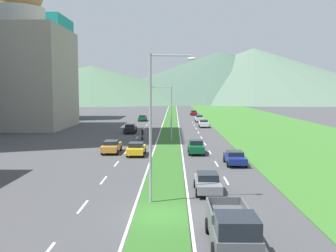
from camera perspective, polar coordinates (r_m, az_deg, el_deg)
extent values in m
plane|color=#424244|center=(23.42, -1.05, -13.24)|extent=(600.00, 600.00, 0.00)
cube|color=#2D6023|center=(82.52, 0.38, 0.19)|extent=(3.20, 240.00, 0.06)
cube|color=#387028|center=(84.86, 14.43, 0.16)|extent=(24.00, 240.00, 0.06)
cube|color=silver|center=(25.69, -12.60, -11.66)|extent=(0.16, 2.80, 0.01)
cube|color=silver|center=(32.51, -9.60, -7.98)|extent=(0.16, 2.80, 0.01)
cube|color=silver|center=(39.49, -7.69, -5.58)|extent=(0.16, 2.80, 0.01)
cube|color=silver|center=(46.54, -6.36, -3.90)|extent=(0.16, 2.80, 0.01)
cube|color=silver|center=(53.63, -5.38, -2.66)|extent=(0.16, 2.80, 0.01)
cube|color=silver|center=(60.76, -4.63, -1.71)|extent=(0.16, 2.80, 0.01)
cube|color=silver|center=(67.91, -4.04, -0.96)|extent=(0.16, 2.80, 0.01)
cube|color=silver|center=(75.08, -3.57, -0.35)|extent=(0.16, 2.80, 0.01)
cube|color=silver|center=(82.25, -3.18, 0.15)|extent=(0.16, 2.80, 0.01)
cube|color=silver|center=(89.44, -2.85, 0.57)|extent=(0.16, 2.80, 0.01)
cube|color=silver|center=(25.38, 10.93, -11.84)|extent=(0.16, 2.80, 0.01)
cube|color=silver|center=(32.27, 8.69, -8.07)|extent=(0.16, 2.80, 0.01)
cube|color=silver|center=(39.29, 7.26, -5.63)|extent=(0.16, 2.80, 0.01)
cube|color=silver|center=(46.37, 6.28, -3.93)|extent=(0.16, 2.80, 0.01)
cube|color=silver|center=(53.49, 5.56, -2.68)|extent=(0.16, 2.80, 0.01)
cube|color=silver|center=(60.63, 5.01, -1.73)|extent=(0.16, 2.80, 0.01)
cube|color=silver|center=(67.80, 4.58, -0.97)|extent=(0.16, 2.80, 0.01)
cube|color=silver|center=(74.97, 4.23, -0.36)|extent=(0.16, 2.80, 0.01)
cube|color=silver|center=(82.16, 3.94, 0.14)|extent=(0.16, 2.80, 0.01)
cube|color=silver|center=(89.35, 3.70, 0.56)|extent=(0.16, 2.80, 0.01)
cube|color=silver|center=(82.56, -0.83, 0.18)|extent=(0.16, 240.00, 0.01)
cube|color=silver|center=(82.52, 1.60, 0.17)|extent=(0.16, 240.00, 0.01)
cube|color=#9E9384|center=(81.16, -21.14, 6.62)|extent=(18.30, 18.30, 19.51)
cylinder|color=beige|center=(82.31, -21.42, 14.76)|extent=(10.05, 10.05, 3.83)
cube|color=teal|center=(104.65, -18.52, 8.11)|extent=(14.00, 14.00, 25.95)
cone|color=#47664C|center=(259.86, -11.34, 6.24)|extent=(175.16, 175.16, 23.81)
cone|color=#3D5647|center=(285.87, 7.98, 7.46)|extent=(207.06, 207.06, 36.36)
cone|color=#516B56|center=(290.65, 12.67, 7.54)|extent=(221.61, 221.61, 38.28)
cylinder|color=#99999E|center=(24.94, -2.64, -0.50)|extent=(0.18, 0.18, 9.85)
cylinder|color=#99999E|center=(24.97, 0.45, 10.49)|extent=(2.69, 0.32, 0.10)
ellipsoid|color=silver|center=(25.08, 3.56, 10.00)|extent=(0.56, 0.28, 0.20)
cylinder|color=#99999E|center=(54.59, 0.50, 1.77)|extent=(0.18, 0.18, 8.09)
cylinder|color=#99999E|center=(54.55, -1.06, 5.85)|extent=(2.96, 0.18, 0.10)
ellipsoid|color=silver|center=(54.66, -2.62, 5.64)|extent=(0.56, 0.28, 0.20)
cube|color=navy|center=(39.07, 9.97, -4.80)|extent=(1.81, 4.31, 0.62)
cube|color=black|center=(39.15, 9.94, -4.01)|extent=(1.56, 1.90, 0.42)
cylinder|color=black|center=(37.98, 11.58, -5.60)|extent=(0.22, 0.64, 0.64)
cylinder|color=black|center=(37.70, 8.97, -5.64)|extent=(0.22, 0.64, 0.64)
cylinder|color=black|center=(40.56, 10.88, -4.89)|extent=(0.22, 0.64, 0.64)
cylinder|color=black|center=(40.30, 8.44, -4.92)|extent=(0.22, 0.64, 0.64)
cube|color=black|center=(66.93, -5.64, -0.47)|extent=(1.86, 4.43, 0.76)
cube|color=black|center=(66.69, -5.67, 0.07)|extent=(1.60, 1.95, 0.54)
cylinder|color=black|center=(68.43, -6.25, -0.67)|extent=(0.22, 0.64, 0.64)
cylinder|color=black|center=(68.23, -4.76, -0.67)|extent=(0.22, 0.64, 0.64)
cylinder|color=black|center=(65.72, -6.55, -0.92)|extent=(0.22, 0.64, 0.64)
cylinder|color=black|center=(65.51, -5.00, -0.92)|extent=(0.22, 0.64, 0.64)
cube|color=yellow|center=(44.14, -4.76, -3.53)|extent=(1.87, 4.26, 0.68)
cube|color=black|center=(43.89, -4.79, -2.80)|extent=(1.61, 1.87, 0.50)
cylinder|color=black|center=(45.59, -5.72, -3.69)|extent=(0.22, 0.64, 0.64)
cylinder|color=black|center=(45.42, -3.46, -3.70)|extent=(0.22, 0.64, 0.64)
cylinder|color=black|center=(43.00, -6.13, -4.24)|extent=(0.22, 0.64, 0.64)
cylinder|color=black|center=(42.82, -3.73, -4.26)|extent=(0.22, 0.64, 0.64)
cube|color=maroon|center=(114.92, 3.86, 1.94)|extent=(1.81, 4.74, 0.64)
cube|color=black|center=(115.08, 3.85, 2.22)|extent=(1.56, 2.08, 0.46)
cylinder|color=black|center=(113.53, 4.33, 1.74)|extent=(0.22, 0.64, 0.64)
cylinder|color=black|center=(113.44, 3.45, 1.74)|extent=(0.22, 0.64, 0.64)
cylinder|color=black|center=(116.45, 4.25, 1.83)|extent=(0.22, 0.64, 0.64)
cylinder|color=black|center=(116.37, 3.39, 1.83)|extent=(0.22, 0.64, 0.64)
cube|color=slate|center=(28.46, 5.93, -8.59)|extent=(1.74, 4.28, 0.61)
cube|color=black|center=(28.50, 5.91, -7.45)|extent=(1.50, 1.88, 0.48)
cylinder|color=black|center=(27.35, 7.94, -9.84)|extent=(0.22, 0.64, 0.64)
cylinder|color=black|center=(27.20, 4.39, -9.89)|extent=(0.22, 0.64, 0.64)
cylinder|color=black|center=(29.90, 7.32, -8.52)|extent=(0.22, 0.64, 0.64)
cylinder|color=black|center=(29.76, 4.08, -8.55)|extent=(0.22, 0.64, 0.64)
cube|color=#0C5128|center=(93.12, -3.83, 1.16)|extent=(1.78, 4.33, 0.70)
cube|color=black|center=(92.91, -3.84, 1.50)|extent=(1.54, 1.91, 0.43)
cylinder|color=black|center=(94.55, -4.28, 1.01)|extent=(0.22, 0.64, 0.64)
cylinder|color=black|center=(94.41, -3.25, 1.01)|extent=(0.22, 0.64, 0.64)
cylinder|color=black|center=(91.89, -4.43, 0.88)|extent=(0.22, 0.64, 0.64)
cylinder|color=black|center=(91.74, -3.37, 0.88)|extent=(0.22, 0.64, 0.64)
cube|color=silver|center=(77.53, 5.36, 0.31)|extent=(1.77, 4.47, 0.72)
cube|color=black|center=(77.66, 5.35, 0.76)|extent=(1.52, 1.96, 0.46)
cylinder|color=black|center=(76.26, 6.07, -0.05)|extent=(0.22, 0.64, 0.64)
cylinder|color=black|center=(76.12, 4.80, -0.04)|extent=(0.22, 0.64, 0.64)
cylinder|color=black|center=(79.00, 5.89, 0.14)|extent=(0.22, 0.64, 0.64)
cylinder|color=black|center=(78.87, 4.66, 0.14)|extent=(0.22, 0.64, 0.64)
cube|color=silver|center=(90.74, 4.69, 1.07)|extent=(1.77, 4.47, 0.76)
cube|color=black|center=(90.87, 4.69, 1.48)|extent=(1.52, 1.97, 0.52)
cylinder|color=black|center=(89.45, 5.29, 0.76)|extent=(0.22, 0.64, 0.64)
cylinder|color=black|center=(89.34, 4.20, 0.76)|extent=(0.22, 0.64, 0.64)
cylinder|color=black|center=(92.21, 5.16, 0.89)|extent=(0.22, 0.64, 0.64)
cylinder|color=black|center=(92.10, 4.10, 0.90)|extent=(0.22, 0.64, 0.64)
cube|color=#C6842D|center=(46.32, -8.43, -3.14)|extent=(1.85, 4.78, 0.70)
cube|color=black|center=(46.05, -8.48, -2.46)|extent=(1.59, 2.10, 0.46)
cylinder|color=black|center=(47.96, -9.19, -3.28)|extent=(0.22, 0.64, 0.64)
cylinder|color=black|center=(47.68, -7.08, -3.30)|extent=(0.22, 0.64, 0.64)
cylinder|color=black|center=(45.08, -9.85, -3.84)|extent=(0.22, 0.64, 0.64)
cylinder|color=black|center=(44.79, -7.61, -3.87)|extent=(0.22, 0.64, 0.64)
cube|color=#0C5128|center=(45.13, 4.21, -3.27)|extent=(1.73, 4.16, 0.77)
cube|color=black|center=(45.20, 4.21, -2.43)|extent=(1.49, 1.83, 0.53)
cylinder|color=black|center=(43.97, 5.39, -4.02)|extent=(0.22, 0.64, 0.64)
cylinder|color=black|center=(43.87, 3.22, -4.02)|extent=(0.22, 0.64, 0.64)
cylinder|color=black|center=(46.51, 5.14, -3.50)|extent=(0.22, 0.64, 0.64)
cylinder|color=black|center=(46.42, 3.10, -3.51)|extent=(0.22, 0.64, 0.64)
cube|color=#515459|center=(19.25, 9.40, -14.98)|extent=(2.00, 5.40, 0.80)
cube|color=black|center=(17.49, 10.23, -14.33)|extent=(1.84, 2.00, 0.80)
cube|color=#515459|center=(20.23, 11.65, -12.15)|extent=(0.10, 3.20, 0.44)
cube|color=#515459|center=(19.97, 6.22, -12.30)|extent=(0.10, 3.20, 0.44)
cube|color=#515459|center=(21.55, 8.37, -11.00)|extent=(1.84, 0.10, 0.44)
cylinder|color=black|center=(18.09, 13.33, -17.80)|extent=(0.26, 0.80, 0.80)
cylinder|color=black|center=(17.79, 6.96, -18.09)|extent=(0.26, 0.80, 0.80)
cylinder|color=black|center=(21.04, 11.38, -14.38)|extent=(0.26, 0.80, 0.80)
cylinder|color=black|center=(20.79, 6.00, -14.55)|extent=(0.26, 0.80, 0.80)
cylinder|color=black|center=(57.87, -3.79, -1.77)|extent=(0.10, 0.60, 0.60)
cylinder|color=black|center=(56.48, -3.90, -1.94)|extent=(0.12, 0.60, 0.60)
cube|color=navy|center=(57.15, -3.84, -1.68)|extent=(0.20, 1.12, 0.25)
ellipsoid|color=navy|center=(57.31, -3.83, -1.30)|extent=(0.24, 0.44, 0.24)
cube|color=black|center=(56.97, -3.86, -0.97)|extent=(0.36, 0.28, 0.70)
sphere|color=red|center=(56.97, -3.86, -0.49)|extent=(0.26, 0.26, 0.26)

